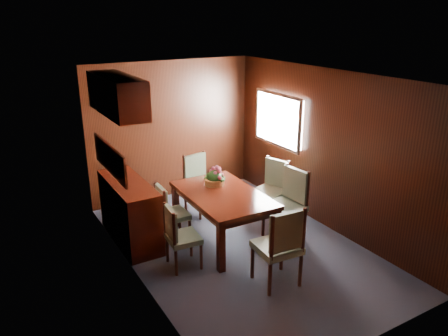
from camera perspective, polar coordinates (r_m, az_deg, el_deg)
ground at (r=6.30m, az=2.13°, el=-10.25°), size 4.50×4.50×0.00m
room_shell at (r=5.89m, az=-0.28°, el=4.81°), size 3.06×4.52×2.41m
sideboard at (r=6.43m, az=-12.21°, el=-5.53°), size 0.48×1.40×0.90m
dining_table at (r=6.21m, az=-0.16°, el=-4.16°), size 1.01×1.59×0.74m
chair_left_near at (r=5.65m, az=-5.98°, el=-8.53°), size 0.43×0.44×0.86m
chair_left_far at (r=6.26m, az=-7.27°, el=-5.54°), size 0.42×0.43×0.88m
chair_right_near at (r=6.39m, az=8.48°, el=-4.11°), size 0.52×0.54×1.05m
chair_right_far at (r=6.98m, az=6.36°, el=-2.34°), size 0.57×0.58×0.97m
chair_head at (r=5.25m, az=7.44°, el=-9.70°), size 0.53×0.51×1.04m
chair_foot at (r=7.17m, az=-3.28°, el=-1.59°), size 0.55×0.53×0.98m
flower_centerpiece at (r=6.41m, az=-1.25°, el=-0.91°), size 0.31×0.31×0.31m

